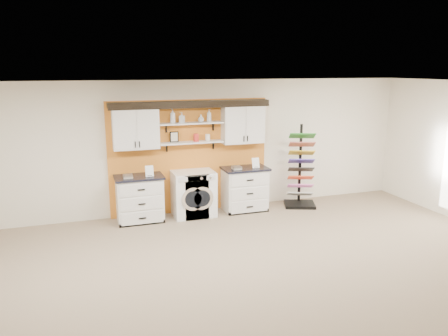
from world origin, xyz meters
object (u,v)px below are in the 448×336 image
object	(u,v)px
sample_rack	(300,181)
base_cabinet_left	(140,199)
base_cabinet_right	(245,189)
washer	(189,194)
dryer	(198,193)

from	to	relation	value
sample_rack	base_cabinet_left	bearing A→B (deg)	-161.02
base_cabinet_right	sample_rack	bearing A→B (deg)	-4.64
base_cabinet_right	washer	world-z (taller)	same
washer	dryer	distance (m)	0.18
base_cabinet_left	sample_rack	bearing A→B (deg)	-1.69
washer	dryer	xyz separation A→B (m)	(0.18, 0.00, -0.00)
washer	dryer	bearing A→B (deg)	0.00
base_cabinet_left	base_cabinet_right	bearing A→B (deg)	-0.00
dryer	sample_rack	xyz separation A→B (m)	(2.34, -0.10, 0.09)
sample_rack	washer	bearing A→B (deg)	-161.62
base_cabinet_right	sample_rack	world-z (taller)	sample_rack
washer	base_cabinet_left	bearing A→B (deg)	179.81
washer	dryer	size ratio (longest dim) A/B	1.00
sample_rack	dryer	bearing A→B (deg)	-161.80
base_cabinet_left	washer	bearing A→B (deg)	-0.19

